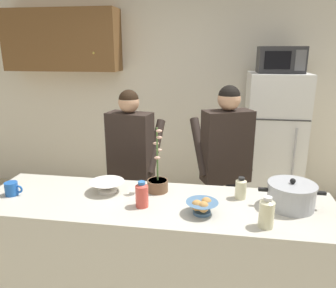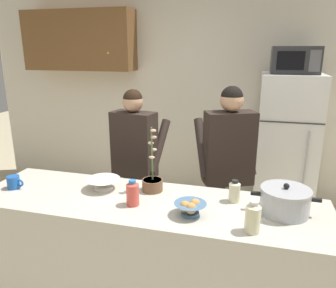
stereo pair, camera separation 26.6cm
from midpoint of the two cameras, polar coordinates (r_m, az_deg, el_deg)
name	(u,v)px [view 2 (the right image)]	position (r m, az deg, el deg)	size (l,w,h in m)	color
back_wall_unit	(182,89)	(4.31, 4.28, 9.62)	(6.00, 0.48, 2.60)	silver
kitchen_island	(148,259)	(2.49, -0.23, -19.55)	(2.42, 0.68, 0.92)	beige
refrigerator	(286,148)	(3.98, 21.68, -0.72)	(0.64, 0.68, 1.66)	white
microwave	(295,60)	(3.81, 23.27, 13.32)	(0.48, 0.37, 0.28)	#2D2D30
person_near_pot	(135,154)	(3.04, -3.31, -1.79)	(0.54, 0.48, 1.58)	black
person_by_sink	(228,158)	(2.87, 13.11, -2.46)	(0.60, 0.55, 1.63)	black
cooking_pot	(285,201)	(2.24, 23.05, -9.20)	(0.42, 0.31, 0.20)	#ADAFB5
coffee_mug	(14,182)	(2.63, -22.77, -6.24)	(0.13, 0.09, 0.10)	#1E59B2
bread_bowl	(190,208)	(2.07, 7.66, -11.06)	(0.20, 0.20, 0.10)	#4C7299
empty_bowl	(103,183)	(2.43, -8.17, -6.86)	(0.25, 0.25, 0.08)	white
bottle_near_edge	(235,191)	(2.29, 14.87, -8.01)	(0.08, 0.08, 0.15)	beige
bottle_mid_counter	(253,217)	(1.96, 18.51, -12.11)	(0.09, 0.09, 0.19)	beige
bottle_far_corner	(133,193)	(2.16, -2.68, -8.61)	(0.08, 0.08, 0.18)	#D84C3F
potted_orchid	(152,182)	(2.38, 0.48, -6.67)	(0.15, 0.15, 0.48)	brown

